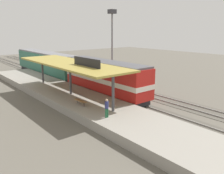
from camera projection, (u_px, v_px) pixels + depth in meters
ground_plane at (113, 92)px, 33.06m from camera, size 120.00×120.00×0.00m
track_near at (101, 94)px, 31.82m from camera, size 3.20×110.00×0.16m
track_far at (126, 89)px, 34.66m from camera, size 3.20×110.00×0.16m
platform at (71, 97)px, 28.88m from camera, size 6.00×44.00×0.90m
station_canopy at (70, 64)px, 27.83m from camera, size 5.20×18.00×4.70m
platform_bench at (80, 101)px, 24.49m from camera, size 0.44×1.70×0.50m
locomotive at (105, 78)px, 30.71m from camera, size 2.93×14.43×4.44m
passenger_carriage_single at (46, 63)px, 44.22m from camera, size 2.90×20.00×4.24m
light_mast at (112, 30)px, 40.03m from camera, size 1.10×1.10×11.70m
person_waiting at (107, 107)px, 20.91m from camera, size 0.34×0.34×1.71m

